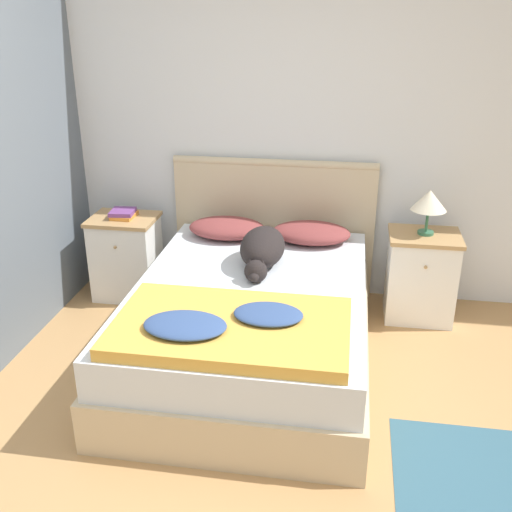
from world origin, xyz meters
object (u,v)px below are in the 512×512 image
object	(u,v)px
pillow_left	(227,228)
table_lamp	(429,201)
bed	(251,323)
pillow_right	(311,233)
nightstand_right	(421,276)
nightstand_left	(126,257)
dog	(262,249)
book_stack	(123,214)

from	to	relation	value
pillow_left	table_lamp	distance (m)	1.41
bed	pillow_right	xyz separation A→B (m)	(0.30, 0.76, 0.33)
table_lamp	pillow_right	bearing A→B (deg)	179.77
nightstand_right	table_lamp	size ratio (longest dim) A/B	2.03
nightstand_left	nightstand_right	world-z (taller)	same
nightstand_right	dog	bearing A→B (deg)	-156.86
nightstand_right	pillow_left	bearing A→B (deg)	179.47
bed	nightstand_left	distance (m)	1.32
nightstand_right	pillow_left	size ratio (longest dim) A/B	1.14
table_lamp	dog	bearing A→B (deg)	-156.42
nightstand_right	bed	bearing A→B (deg)	-145.33
bed	dog	xyz separation A→B (m)	(0.03, 0.30, 0.38)
nightstand_right	pillow_left	distance (m)	1.41
bed	book_stack	bearing A→B (deg)	145.04
dog	book_stack	size ratio (longest dim) A/B	3.44
bed	nightstand_left	size ratio (longest dim) A/B	3.19
bed	book_stack	distance (m)	1.37
bed	dog	size ratio (longest dim) A/B	2.94
pillow_right	table_lamp	distance (m)	0.82
nightstand_right	table_lamp	bearing A→B (deg)	90.00
pillow_right	table_lamp	size ratio (longest dim) A/B	1.78
book_stack	dog	bearing A→B (deg)	-22.48
bed	dog	distance (m)	0.48
table_lamp	nightstand_left	bearing A→B (deg)	-179.75
nightstand_right	pillow_left	world-z (taller)	pillow_left
pillow_left	dog	size ratio (longest dim) A/B	0.81
nightstand_left	book_stack	bearing A→B (deg)	47.94
pillow_left	book_stack	world-z (taller)	book_stack
nightstand_right	pillow_right	size ratio (longest dim) A/B	1.14
pillow_right	nightstand_right	bearing A→B (deg)	-0.94
book_stack	table_lamp	world-z (taller)	table_lamp
bed	dog	bearing A→B (deg)	85.08
nightstand_left	table_lamp	size ratio (longest dim) A/B	2.03
book_stack	bed	bearing A→B (deg)	-34.96
pillow_right	book_stack	world-z (taller)	book_stack
pillow_right	nightstand_left	bearing A→B (deg)	-179.47
nightstand_left	book_stack	size ratio (longest dim) A/B	3.18
table_lamp	book_stack	bearing A→B (deg)	-179.88
bed	pillow_left	world-z (taller)	pillow_left
nightstand_right	pillow_right	xyz separation A→B (m)	(-0.78, 0.01, 0.27)
pillow_right	dog	world-z (taller)	dog
book_stack	table_lamp	xyz separation A→B (m)	(2.16, 0.00, 0.21)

